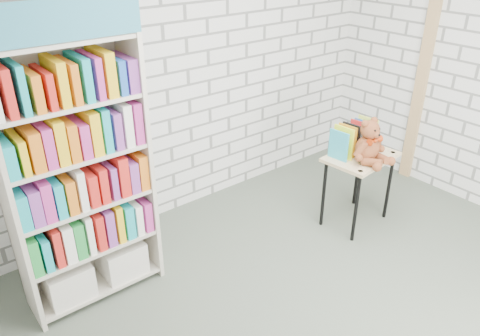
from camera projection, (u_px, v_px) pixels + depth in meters
ground at (341, 307)px, 3.54m from camera, size 4.50×4.50×0.00m
room_shell at (372, 78)px, 2.72m from camera, size 4.52×4.02×2.81m
bookshelf at (78, 177)px, 3.27m from camera, size 0.99×0.38×2.22m
display_table at (360, 165)px, 4.31m from camera, size 0.70×0.52×0.71m
table_books at (353, 138)px, 4.27m from camera, size 0.48×0.24×0.27m
teddy_bear at (370, 145)px, 4.09m from camera, size 0.37×0.34×0.40m
door_trim at (420, 87)px, 4.95m from camera, size 0.05×0.12×2.10m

